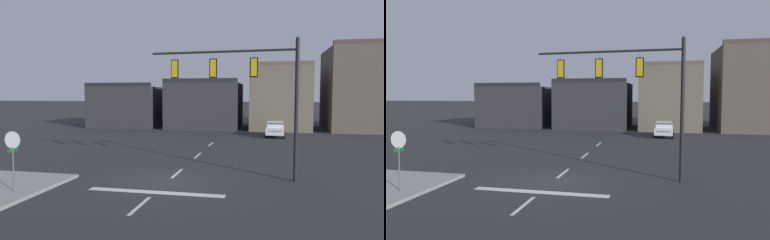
% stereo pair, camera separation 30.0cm
% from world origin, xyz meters
% --- Properties ---
extents(ground_plane, '(400.00, 400.00, 0.00)m').
position_xyz_m(ground_plane, '(0.00, 0.00, 0.00)').
color(ground_plane, '#2B2B30').
extents(stop_bar_paint, '(6.40, 0.50, 0.01)m').
position_xyz_m(stop_bar_paint, '(0.00, -2.00, 0.00)').
color(stop_bar_paint, silver).
rests_on(stop_bar_paint, ground).
extents(lane_centreline, '(0.16, 26.40, 0.01)m').
position_xyz_m(lane_centreline, '(0.00, 2.00, 0.00)').
color(lane_centreline, silver).
rests_on(lane_centreline, ground).
extents(signal_mast_near_side, '(7.81, 0.70, 7.31)m').
position_xyz_m(signal_mast_near_side, '(3.91, 1.59, 5.07)').
color(signal_mast_near_side, black).
rests_on(signal_mast_near_side, ground).
extents(stop_sign, '(0.76, 0.64, 2.83)m').
position_xyz_m(stop_sign, '(-5.98, -3.70, 2.14)').
color(stop_sign, '#56565B').
rests_on(stop_sign, ground).
extents(car_lot_nearside, '(2.07, 4.52, 1.61)m').
position_xyz_m(car_lot_nearside, '(5.73, 21.02, 0.86)').
color(car_lot_nearside, silver).
rests_on(car_lot_nearside, ground).
extents(building_row, '(50.64, 11.09, 10.49)m').
position_xyz_m(building_row, '(9.17, 30.28, 3.88)').
color(building_row, '#2D2D33').
rests_on(building_row, ground).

